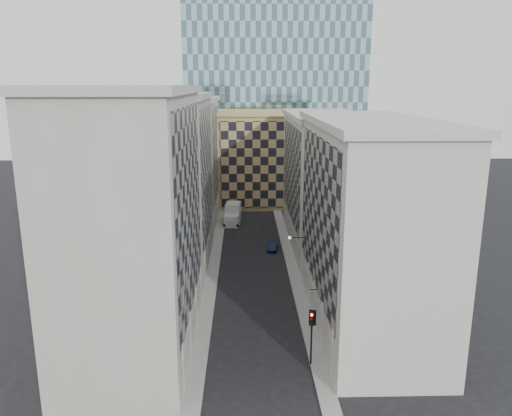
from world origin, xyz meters
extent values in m
plane|color=black|center=(0.00, 0.00, 0.00)|extent=(260.00, 260.00, 0.00)
cube|color=gray|center=(-5.25, 30.00, 0.07)|extent=(1.50, 100.00, 0.15)
cube|color=gray|center=(5.25, 30.00, 0.07)|extent=(1.50, 100.00, 0.15)
cube|color=#A19D91|center=(-11.00, 11.00, 11.50)|extent=(10.00, 22.00, 23.00)
cube|color=gray|center=(-6.12, 11.00, 13.00)|extent=(0.25, 19.36, 18.00)
cube|color=#A19D91|center=(-6.20, 11.00, 1.60)|extent=(0.45, 21.12, 3.20)
cube|color=#A19D91|center=(-11.00, 11.00, 23.35)|extent=(10.80, 22.80, 0.70)
cylinder|color=#A19D91|center=(-6.35, 2.75, 2.20)|extent=(0.90, 0.90, 4.40)
cylinder|color=#A19D91|center=(-6.35, 8.25, 2.20)|extent=(0.90, 0.90, 4.40)
cylinder|color=#A19D91|center=(-6.35, 13.75, 2.20)|extent=(0.90, 0.90, 4.40)
cylinder|color=#A19D91|center=(-6.35, 19.25, 2.20)|extent=(0.90, 0.90, 4.40)
cube|color=gray|center=(-11.00, 33.00, 11.00)|extent=(10.00, 22.00, 22.00)
cube|color=gray|center=(-6.12, 33.00, 12.50)|extent=(0.25, 19.36, 17.00)
cube|color=gray|center=(-6.20, 33.00, 1.60)|extent=(0.45, 21.12, 3.20)
cube|color=gray|center=(-11.00, 33.00, 22.35)|extent=(10.80, 22.80, 0.70)
cylinder|color=gray|center=(-6.35, 24.75, 2.20)|extent=(0.90, 0.90, 4.40)
cylinder|color=gray|center=(-6.35, 30.25, 2.20)|extent=(0.90, 0.90, 4.40)
cylinder|color=gray|center=(-6.35, 35.75, 2.20)|extent=(0.90, 0.90, 4.40)
cylinder|color=gray|center=(-6.35, 41.25, 2.20)|extent=(0.90, 0.90, 4.40)
cube|color=#A19D91|center=(-11.00, 55.00, 10.50)|extent=(10.00, 22.00, 21.00)
cube|color=gray|center=(-6.12, 55.00, 12.00)|extent=(0.25, 19.36, 16.00)
cube|color=#A19D91|center=(-6.20, 55.00, 1.60)|extent=(0.45, 21.12, 3.20)
cube|color=#A19D91|center=(-11.00, 55.00, 21.35)|extent=(10.80, 22.80, 0.70)
cylinder|color=#A19D91|center=(-6.35, 46.75, 2.20)|extent=(0.90, 0.90, 4.40)
cylinder|color=#A19D91|center=(-6.35, 52.25, 2.20)|extent=(0.90, 0.90, 4.40)
cylinder|color=#A19D91|center=(-6.35, 57.75, 2.20)|extent=(0.90, 0.90, 4.40)
cylinder|color=#A19D91|center=(-6.35, 63.25, 2.20)|extent=(0.90, 0.90, 4.40)
cube|color=beige|center=(11.00, 15.00, 10.00)|extent=(10.00, 26.00, 20.00)
cube|color=gray|center=(6.12, 15.00, 11.50)|extent=(0.25, 22.88, 15.00)
cube|color=beige|center=(6.20, 15.00, 1.60)|extent=(0.45, 24.96, 3.20)
cube|color=beige|center=(11.00, 15.00, 20.35)|extent=(10.80, 26.80, 0.70)
cylinder|color=beige|center=(6.35, 4.60, 2.20)|extent=(0.90, 0.90, 4.40)
cylinder|color=beige|center=(6.35, 9.80, 2.20)|extent=(0.90, 0.90, 4.40)
cylinder|color=beige|center=(6.35, 15.00, 2.20)|extent=(0.90, 0.90, 4.40)
cylinder|color=beige|center=(6.35, 20.20, 2.20)|extent=(0.90, 0.90, 4.40)
cylinder|color=beige|center=(6.35, 25.40, 2.20)|extent=(0.90, 0.90, 4.40)
cube|color=beige|center=(11.00, 42.00, 9.50)|extent=(10.00, 28.00, 19.00)
cube|color=gray|center=(6.12, 42.00, 11.00)|extent=(0.25, 24.64, 14.00)
cube|color=beige|center=(6.20, 42.00, 1.60)|extent=(0.45, 26.88, 3.20)
cube|color=beige|center=(11.00, 42.00, 19.35)|extent=(10.80, 28.80, 0.70)
cube|color=tan|center=(2.00, 68.00, 9.00)|extent=(16.00, 14.00, 18.00)
cube|color=tan|center=(2.00, 60.90, 9.00)|extent=(15.20, 0.25, 16.50)
cube|color=tan|center=(2.00, 68.00, 18.40)|extent=(16.80, 14.80, 0.80)
cube|color=#292420|center=(0.00, 82.00, 14.00)|extent=(6.00, 6.00, 28.00)
cube|color=#292420|center=(0.00, 82.00, 28.70)|extent=(7.00, 7.00, 1.40)
cone|color=#292420|center=(0.00, 82.00, 39.40)|extent=(7.20, 7.20, 20.00)
cylinder|color=gray|center=(-5.90, 4.00, 8.00)|extent=(0.10, 2.33, 2.33)
cylinder|color=gray|center=(-5.90, 8.00, 8.00)|extent=(0.10, 2.33, 2.33)
cylinder|color=black|center=(5.10, 24.00, 6.20)|extent=(1.80, 0.08, 0.08)
sphere|color=#FFE5B2|center=(4.20, 24.00, 6.20)|extent=(0.36, 0.36, 0.36)
cylinder|color=black|center=(4.55, 6.66, 1.97)|extent=(0.16, 0.16, 3.64)
cube|color=black|center=(4.55, 6.66, 4.41)|extent=(0.47, 0.43, 1.25)
cube|color=black|center=(4.62, 6.85, 4.41)|extent=(0.60, 0.26, 1.42)
sphere|color=#FF0C07|center=(4.49, 6.49, 4.83)|extent=(0.23, 0.23, 0.23)
sphere|color=#331E05|center=(4.49, 6.49, 4.41)|extent=(0.23, 0.23, 0.23)
sphere|color=black|center=(4.49, 6.49, 3.99)|extent=(0.23, 0.23, 0.23)
cube|color=silver|center=(-3.30, 50.70, 0.99)|extent=(2.62, 2.82, 1.98)
cube|color=silver|center=(-3.08, 53.55, 1.71)|extent=(2.83, 4.15, 3.41)
cylinder|color=black|center=(-4.47, 49.91, 0.50)|extent=(0.41, 1.01, 0.99)
cylinder|color=black|center=(-2.27, 49.74, 0.50)|extent=(0.41, 1.01, 0.99)
cylinder|color=black|center=(-4.07, 54.95, 0.50)|extent=(0.41, 1.01, 0.99)
cylinder|color=black|center=(-1.88, 54.78, 0.50)|extent=(0.41, 1.01, 0.99)
imported|color=#0E1B36|center=(2.99, 37.98, 0.62)|extent=(1.69, 3.90, 1.25)
cylinder|color=black|center=(5.60, 13.33, 4.19)|extent=(0.79, 0.16, 0.06)
cube|color=beige|center=(5.10, 13.33, 3.80)|extent=(0.14, 0.69, 0.69)
camera|label=1|loc=(-1.20, -32.07, 23.74)|focal=35.00mm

